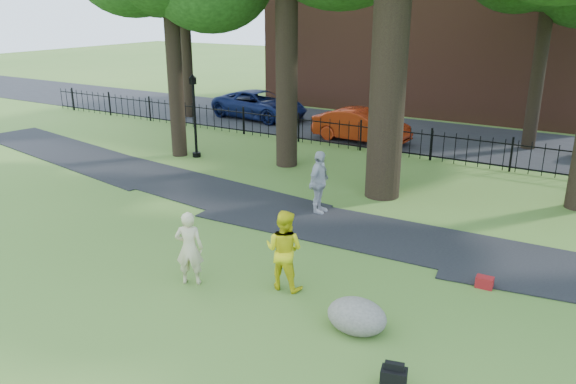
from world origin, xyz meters
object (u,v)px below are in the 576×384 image
Objects in this scene: boulder at (357,314)px; lamppost at (195,117)px; red_sedan at (361,126)px; man at (284,250)px; woman at (189,248)px.

lamppost is at bearing 142.66° from boulder.
man is at bearing -160.18° from red_sedan.
boulder is at bearing 155.39° from woman.
red_sedan is (4.58, 5.88, -0.90)m from lamppost.
man is 0.41× the size of red_sedan.
red_sedan is (-4.16, 13.40, -0.18)m from man.
boulder is (2.06, -0.72, -0.55)m from man.
red_sedan reaches higher than boulder.
red_sedan is at bearing 64.60° from lamppost.
boulder is 15.43m from red_sedan.
boulder is 0.27× the size of red_sedan.
lamppost reaches higher than man.
lamppost reaches higher than woman.
man is 0.54× the size of lamppost.
boulder is 13.64m from lamppost.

